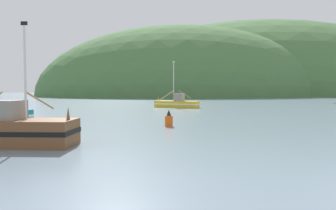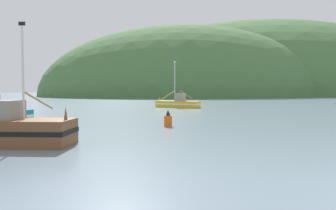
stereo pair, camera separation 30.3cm
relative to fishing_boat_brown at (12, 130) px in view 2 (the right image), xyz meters
name	(u,v)px [view 2 (the right image)]	position (x,y,z in m)	size (l,w,h in m)	color
hill_mid_right	(263,94)	(109.24, 167.41, -0.86)	(213.16, 170.53, 87.08)	#47703D
hill_far_right	(187,96)	(48.06, 130.92, -0.86)	(135.48, 108.39, 64.54)	#47703D
hill_far_center	(292,94)	(136.76, 178.02, -0.86)	(192.23, 153.79, 36.38)	#47703D
fishing_boat_brown	(12,130)	(0.00, 0.00, 0.00)	(6.82, 9.83, 6.62)	brown
fishing_boat_yellow	(178,103)	(17.77, 32.68, -0.12)	(7.63, 8.50, 7.67)	gold
channel_buoy	(168,120)	(10.18, 6.81, -0.30)	(0.66, 0.66, 1.38)	#E55914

